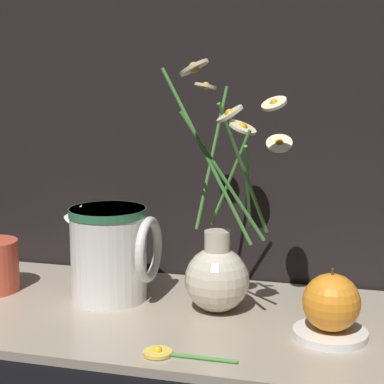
{
  "coord_description": "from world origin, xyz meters",
  "views": [
    {
      "loc": [
        0.23,
        -0.84,
        0.35
      ],
      "look_at": [
        0.01,
        0.0,
        0.19
      ],
      "focal_mm": 60.0,
      "sensor_mm": 36.0,
      "label": 1
    }
  ],
  "objects": [
    {
      "name": "ceramic_pitcher",
      "position": [
        -0.12,
        0.04,
        0.09
      ],
      "size": [
        0.14,
        0.12,
        0.15
      ],
      "color": "white",
      "rests_on": "shelf"
    },
    {
      "name": "loose_daisy",
      "position": [
        0.02,
        -0.14,
        0.02
      ],
      "size": [
        0.12,
        0.04,
        0.01
      ],
      "color": "#4C8E3D",
      "rests_on": "shelf"
    },
    {
      "name": "vase_with_flowers",
      "position": [
        0.05,
        0.03,
        0.08
      ],
      "size": [
        0.17,
        0.23,
        0.36
      ],
      "color": "beige",
      "rests_on": "shelf"
    },
    {
      "name": "shelf",
      "position": [
        0.0,
        0.0,
        0.01
      ],
      "size": [
        0.83,
        0.35,
        0.01
      ],
      "color": "tan",
      "rests_on": "ground_plane"
    },
    {
      "name": "ground_plane",
      "position": [
        0.0,
        0.0,
        0.0
      ],
      "size": [
        6.0,
        6.0,
        0.0
      ],
      "primitive_type": "plane",
      "color": "black"
    },
    {
      "name": "saucer_plate",
      "position": [
        0.21,
        -0.03,
        0.02
      ],
      "size": [
        0.1,
        0.1,
        0.01
      ],
      "color": "white",
      "rests_on": "shelf"
    },
    {
      "name": "orange_fruit",
      "position": [
        0.21,
        -0.03,
        0.06
      ],
      "size": [
        0.08,
        0.08,
        0.08
      ],
      "color": "orange",
      "rests_on": "saucer_plate"
    }
  ]
}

